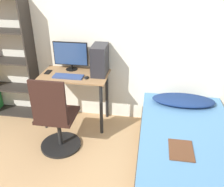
# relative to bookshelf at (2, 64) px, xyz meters

# --- Properties ---
(wall_back) EXTENTS (8.00, 0.05, 2.50)m
(wall_back) POSITION_rel_bookshelf_xyz_m (1.63, 0.17, 0.45)
(wall_back) COLOR silver
(wall_back) RESTS_ON ground_plane
(desk) EXTENTS (0.91, 0.52, 0.76)m
(desk) POSITION_rel_bookshelf_xyz_m (1.11, -0.11, -0.19)
(desk) COLOR #997047
(desk) RESTS_ON ground_plane
(bookshelf) EXTENTS (0.78, 0.30, 1.72)m
(bookshelf) POSITION_rel_bookshelf_xyz_m (0.00, 0.00, 0.00)
(bookshelf) COLOR #2D2823
(bookshelf) RESTS_ON ground_plane
(office_chair) EXTENTS (0.51, 0.51, 1.01)m
(office_chair) POSITION_rel_bookshelf_xyz_m (1.05, -0.74, -0.41)
(office_chair) COLOR black
(office_chair) RESTS_ON ground_plane
(bed) EXTENTS (1.06, 1.94, 0.44)m
(bed) POSITION_rel_bookshelf_xyz_m (2.57, -0.82, -0.59)
(bed) COLOR #4C3D2D
(bed) RESTS_ON ground_plane
(pillow) EXTENTS (0.81, 0.36, 0.11)m
(pillow) POSITION_rel_bookshelf_xyz_m (2.57, -0.11, -0.31)
(pillow) COLOR navy
(pillow) RESTS_ON bed
(magazine) EXTENTS (0.24, 0.32, 0.01)m
(magazine) POSITION_rel_bookshelf_xyz_m (2.47, -1.07, -0.36)
(magazine) COLOR #56331E
(magazine) RESTS_ON bed
(monitor) EXTENTS (0.48, 0.16, 0.39)m
(monitor) POSITION_rel_bookshelf_xyz_m (1.02, 0.05, 0.17)
(monitor) COLOR black
(monitor) RESTS_ON desk
(keyboard) EXTENTS (0.39, 0.15, 0.02)m
(keyboard) POSITION_rel_bookshelf_xyz_m (1.06, -0.22, -0.03)
(keyboard) COLOR #33477A
(keyboard) RESTS_ON desk
(pc_tower) EXTENTS (0.19, 0.33, 0.40)m
(pc_tower) POSITION_rel_bookshelf_xyz_m (1.45, -0.04, 0.16)
(pc_tower) COLOR #232328
(pc_tower) RESTS_ON desk
(mouse) EXTENTS (0.06, 0.09, 0.02)m
(mouse) POSITION_rel_bookshelf_xyz_m (1.30, -0.22, -0.03)
(mouse) COLOR black
(mouse) RESTS_ON desk
(phone) EXTENTS (0.07, 0.14, 0.01)m
(phone) POSITION_rel_bookshelf_xyz_m (0.73, -0.11, -0.03)
(phone) COLOR black
(phone) RESTS_ON desk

